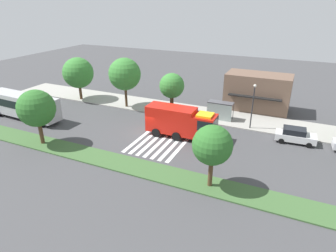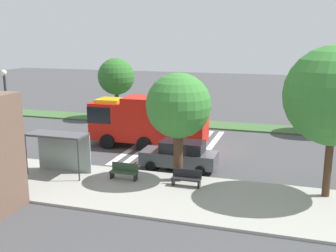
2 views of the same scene
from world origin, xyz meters
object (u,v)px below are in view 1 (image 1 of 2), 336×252
object	(u,v)px
sidewalk_tree_center	(172,86)
median_tree_west	(212,145)
bench_near_shelter	(192,112)
sidewalk_tree_west	(125,74)
street_lamp	(253,103)
bus_stop_shelter	(220,108)
parked_car_west	(169,114)
median_tree_far_west	(36,108)
parked_car_mid	(295,135)
bench_west_of_shelter	(170,109)
fire_truck	(182,122)
sidewalk_tree_far_west	(78,73)
transit_bus	(23,105)

from	to	relation	value
sidewalk_tree_center	median_tree_west	world-z (taller)	sidewalk_tree_center
median_tree_west	bench_near_shelter	bearing A→B (deg)	115.39
sidewalk_tree_west	median_tree_west	distance (m)	23.65
bench_near_shelter	street_lamp	distance (m)	9.09
bus_stop_shelter	parked_car_west	bearing A→B (deg)	-155.38
median_tree_west	bus_stop_shelter	bearing A→B (deg)	102.39
street_lamp	median_tree_west	bearing A→B (deg)	-94.01
bench_near_shelter	median_tree_far_west	xyz separation A→B (m)	(-12.96, -15.73, 3.87)
street_lamp	parked_car_mid	bearing A→B (deg)	-18.10
street_lamp	sidewalk_tree_west	xyz separation A→B (m)	(-19.27, 0.40, 1.64)
bus_stop_shelter	bench_west_of_shelter	size ratio (longest dim) A/B	2.19
bench_near_shelter	sidewalk_tree_center	bearing A→B (deg)	-166.33
street_lamp	median_tree_west	distance (m)	14.65
bus_stop_shelter	fire_truck	bearing A→B (deg)	-110.72
fire_truck	parked_car_mid	distance (m)	13.46
bus_stop_shelter	bench_near_shelter	xyz separation A→B (m)	(-4.00, -0.04, -1.30)
parked_car_west	median_tree_far_west	size ratio (longest dim) A/B	0.72
sidewalk_tree_west	median_tree_far_west	xyz separation A→B (m)	(-2.18, -15.01, -0.82)
bench_near_shelter	street_lamp	size ratio (longest dim) A/B	0.27
bench_near_shelter	sidewalk_tree_far_west	bearing A→B (deg)	-177.91
parked_car_west	bench_near_shelter	distance (m)	3.84
fire_truck	sidewalk_tree_west	bearing A→B (deg)	151.27
transit_bus	sidewalk_tree_far_west	size ratio (longest dim) A/B	1.73
parked_car_mid	bus_stop_shelter	xyz separation A→B (m)	(-10.01, 2.97, 0.97)
parked_car_west	sidewalk_tree_far_west	distance (m)	17.85
fire_truck	transit_bus	size ratio (longest dim) A/B	0.73
parked_car_west	street_lamp	size ratio (longest dim) A/B	0.79
bench_west_of_shelter	parked_car_west	bearing A→B (deg)	-67.98
bench_near_shelter	sidewalk_tree_far_west	world-z (taller)	sidewalk_tree_far_west
sidewalk_tree_west	sidewalk_tree_center	world-z (taller)	sidewalk_tree_west
fire_truck	sidewalk_tree_far_west	distance (m)	22.18
bench_west_of_shelter	median_tree_far_west	bearing A→B (deg)	-120.61
fire_truck	bench_west_of_shelter	xyz separation A→B (m)	(-4.93, 7.15, -1.49)
sidewalk_tree_far_west	sidewalk_tree_center	xyz separation A→B (m)	(16.82, 0.00, -0.24)
parked_car_mid	bench_near_shelter	bearing A→B (deg)	165.24
bench_west_of_shelter	street_lamp	distance (m)	12.57
sidewalk_tree_center	median_tree_west	size ratio (longest dim) A/B	1.03
transit_bus	parked_car_west	bearing A→B (deg)	-154.81
parked_car_west	median_tree_far_west	xyz separation A→B (m)	(-10.49, -12.81, 3.53)
bench_near_shelter	sidewalk_tree_west	size ratio (longest dim) A/B	0.21
parked_car_mid	sidewalk_tree_far_west	xyz separation A→B (m)	(-33.80, 2.20, 3.68)
median_tree_far_west	bench_near_shelter	bearing A→B (deg)	50.51
median_tree_far_west	median_tree_west	bearing A→B (deg)	-0.00
sidewalk_tree_far_west	median_tree_far_west	distance (m)	16.49
bench_west_of_shelter	sidewalk_tree_center	distance (m)	3.90
bench_west_of_shelter	sidewalk_tree_west	xyz separation A→B (m)	(-7.13, -0.72, 4.69)
fire_truck	sidewalk_tree_center	bearing A→B (deg)	122.81
sidewalk_tree_far_west	sidewalk_tree_center	bearing A→B (deg)	0.00
median_tree_far_west	sidewalk_tree_west	bearing A→B (deg)	81.75
bench_west_of_shelter	sidewalk_tree_center	xyz separation A→B (m)	(0.68, -0.72, 3.77)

